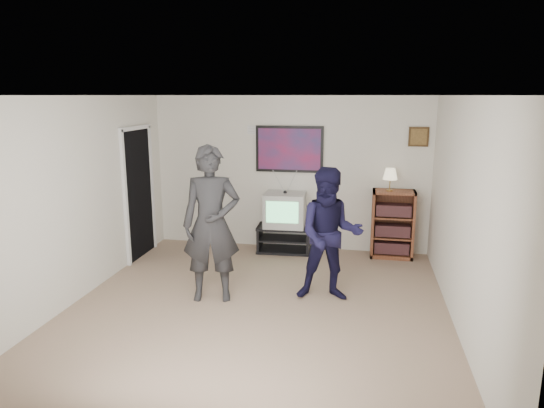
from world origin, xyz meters
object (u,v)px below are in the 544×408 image
(media_stand, at_px, (284,239))
(crt_television, at_px, (285,210))
(bookshelf, at_px, (392,224))
(person_tall, at_px, (211,224))
(person_short, at_px, (330,235))

(media_stand, height_order, crt_television, crt_television)
(media_stand, bearing_deg, bookshelf, -1.27)
(media_stand, distance_m, crt_television, 0.49)
(person_tall, distance_m, person_short, 1.46)
(person_short, bearing_deg, crt_television, 109.47)
(person_tall, height_order, person_short, person_tall)
(media_stand, distance_m, person_short, 2.05)
(crt_television, bearing_deg, person_tall, -108.12)
(media_stand, xyz_separation_m, crt_television, (0.01, 0.00, 0.49))
(crt_television, height_order, person_short, person_short)
(crt_television, xyz_separation_m, person_short, (0.84, -1.76, 0.13))
(bookshelf, relative_size, person_short, 0.64)
(bookshelf, distance_m, person_short, 2.02)
(media_stand, bearing_deg, person_short, -66.97)
(person_tall, bearing_deg, bookshelf, 29.36)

